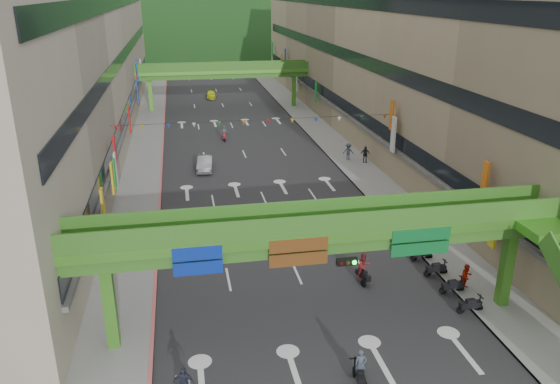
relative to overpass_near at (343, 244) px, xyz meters
The scene contains 21 objects.
road_slab 44.93m from the overpass_near, 91.20° to the left, with size 18.00×140.00×0.02m, color #28282B.
sidewalk_left 46.47m from the overpass_near, 104.97° to the left, with size 4.00×140.00×0.15m, color gray.
sidewalk_right 46.03m from the overpass_near, 77.29° to the left, with size 4.00×140.00×0.15m, color gray.
curb_left 46.02m from the overpass_near, 102.67° to the left, with size 0.20×140.00×0.18m, color #CC5959.
curb_right 45.65m from the overpass_near, 79.63° to the left, with size 0.20×140.00×0.18m, color gray.
building_row_left 49.02m from the overpass_near, 114.00° to the left, with size 12.80×95.00×19.00m.
building_row_right 48.30m from the overpass_near, 68.03° to the left, with size 12.80×95.00×19.00m.
overpass_near is the anchor object (origin of this frame).
overpass_far 59.63m from the overpass_near, 90.90° to the left, with size 28.00×2.20×7.10m.
hill_left 155.52m from the overpass_near, 95.88° to the left, with size 168.00×140.00×112.00m, color #1C4419.
hill_right 176.35m from the overpass_near, 82.15° to the left, with size 208.00×176.00×128.00m, color #1C4419.
bunting_string 24.65m from the overpass_near, 92.17° to the left, with size 26.00×0.36×0.47m.
scooter_rider_near 6.18m from the overpass_near, 93.64° to the right, with size 0.68×1.59×1.87m.
scooter_rider_mid 6.88m from the overpass_near, 57.74° to the left, with size 0.96×1.57×2.06m.
scooter_rider_far 41.16m from the overpass_near, 93.70° to the left, with size 0.78×1.60×1.89m.
parked_scooter_row 10.26m from the overpass_near, 30.40° to the left, with size 1.60×9.35×1.08m.
car_silver 30.47m from the overpass_near, 100.69° to the left, with size 1.51×4.33×1.43m, color #96979D.
car_yellow 69.04m from the overpass_near, 91.96° to the left, with size 1.61×3.99×1.36m, color yellow.
pedestrian_red 10.24m from the overpass_near, 16.45° to the left, with size 0.78×0.61×1.61m, color #AB1807.
pedestrian_dark 31.11m from the overpass_near, 68.55° to the left, with size 1.04×0.43×1.77m, color black.
pedestrian_blue 31.95m from the overpass_near, 71.87° to the left, with size 0.83×0.54×1.79m, color #374457.
Camera 1 is at (-6.90, -18.95, 17.54)m, focal length 35.00 mm.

